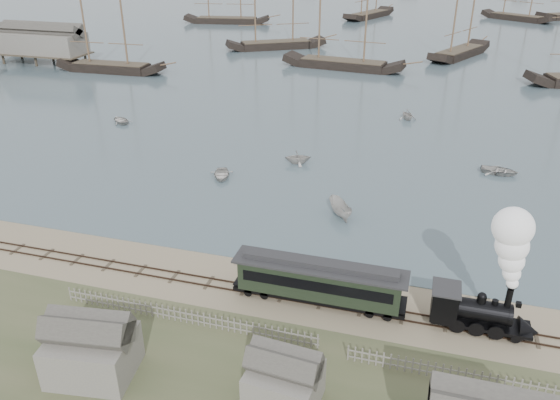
# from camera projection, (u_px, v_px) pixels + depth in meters

# --- Properties ---
(ground) EXTENTS (600.00, 600.00, 0.00)m
(ground) POSITION_uv_depth(u_px,v_px,m) (301.00, 283.00, 42.90)
(ground) COLOR tan
(ground) RESTS_ON ground
(harbor_water) EXTENTS (600.00, 336.00, 0.06)m
(harbor_water) POSITION_uv_depth(u_px,v_px,m) (422.00, 11.00, 189.26)
(harbor_water) COLOR #475C66
(harbor_water) RESTS_ON ground
(rail_track) EXTENTS (120.00, 1.80, 0.16)m
(rail_track) POSITION_uv_depth(u_px,v_px,m) (295.00, 297.00, 41.16)
(rail_track) COLOR #33241B
(rail_track) RESTS_ON ground
(picket_fence_west) EXTENTS (19.00, 0.10, 1.20)m
(picket_fence_west) POSITION_uv_depth(u_px,v_px,m) (188.00, 323.00, 38.50)
(picket_fence_west) COLOR slate
(picket_fence_west) RESTS_ON ground
(picket_fence_east) EXTENTS (15.00, 0.10, 1.20)m
(picket_fence_east) POSITION_uv_depth(u_px,v_px,m) (469.00, 384.00, 33.30)
(picket_fence_east) COLOR slate
(picket_fence_east) RESTS_ON ground
(shed_left) EXTENTS (5.00, 4.00, 4.10)m
(shed_left) POSITION_uv_depth(u_px,v_px,m) (96.00, 372.00, 34.21)
(shed_left) COLOR slate
(shed_left) RESTS_ON ground
(locomotive) EXTENTS (7.25, 2.71, 9.04)m
(locomotive) POSITION_uv_depth(u_px,v_px,m) (501.00, 282.00, 35.82)
(locomotive) COLOR black
(locomotive) RESTS_ON ground
(passenger_coach) EXTENTS (12.76, 2.46, 3.10)m
(passenger_coach) POSITION_uv_depth(u_px,v_px,m) (319.00, 280.00, 39.84)
(passenger_coach) COLOR black
(passenger_coach) RESTS_ON ground
(beached_dinghy) EXTENTS (3.86, 4.11, 0.69)m
(beached_dinghy) POSITION_uv_depth(u_px,v_px,m) (276.00, 276.00, 43.23)
(beached_dinghy) COLOR beige
(beached_dinghy) RESTS_ON ground
(rowboat_0) EXTENTS (4.32, 3.69, 0.76)m
(rowboat_0) POSITION_uv_depth(u_px,v_px,m) (221.00, 175.00, 60.97)
(rowboat_0) COLOR beige
(rowboat_0) RESTS_ON harbor_water
(rowboat_1) EXTENTS (3.56, 3.82, 1.64)m
(rowboat_1) POSITION_uv_depth(u_px,v_px,m) (298.00, 157.00, 64.50)
(rowboat_1) COLOR beige
(rowboat_1) RESTS_ON harbor_water
(rowboat_2) EXTENTS (4.01, 3.39, 1.49)m
(rowboat_2) POSITION_uv_depth(u_px,v_px,m) (340.00, 209.00, 52.57)
(rowboat_2) COLOR beige
(rowboat_2) RESTS_ON harbor_water
(rowboat_3) EXTENTS (3.49, 4.47, 0.84)m
(rowboat_3) POSITION_uv_depth(u_px,v_px,m) (499.00, 171.00, 61.88)
(rowboat_3) COLOR beige
(rowboat_3) RESTS_ON harbor_water
(rowboat_6) EXTENTS (4.21, 4.42, 0.75)m
(rowboat_6) POSITION_uv_depth(u_px,v_px,m) (121.00, 120.00, 78.65)
(rowboat_6) COLOR beige
(rowboat_6) RESTS_ON harbor_water
(rowboat_7) EXTENTS (3.87, 3.72, 1.58)m
(rowboat_7) POSITION_uv_depth(u_px,v_px,m) (407.00, 114.00, 79.65)
(rowboat_7) COLOR beige
(rowboat_7) RESTS_ON harbor_water
(schooner_0) EXTENTS (21.76, 5.67, 20.00)m
(schooner_0) POSITION_uv_depth(u_px,v_px,m) (105.00, 19.00, 102.83)
(schooner_0) COLOR black
(schooner_0) RESTS_ON harbor_water
(schooner_1) EXTENTS (22.79, 16.65, 20.00)m
(schooner_1) POSITION_uv_depth(u_px,v_px,m) (276.00, 4.00, 124.20)
(schooner_1) COLOR black
(schooner_1) RESTS_ON harbor_water
(schooner_2) EXTENTS (24.96, 8.46, 20.00)m
(schooner_2) POSITION_uv_depth(u_px,v_px,m) (345.00, 17.00, 105.47)
(schooner_2) COLOR black
(schooner_2) RESTS_ON harbor_water
(schooner_3) EXTENTS (14.12, 22.51, 20.00)m
(schooner_3) POSITION_uv_depth(u_px,v_px,m) (466.00, 9.00, 115.72)
(schooner_3) COLOR black
(schooner_3) RESTS_ON harbor_water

